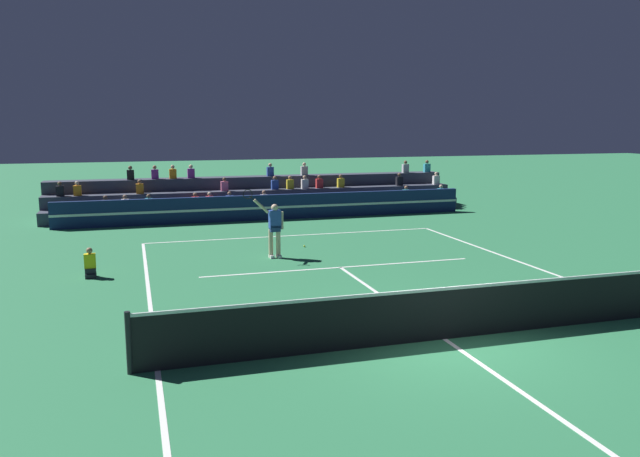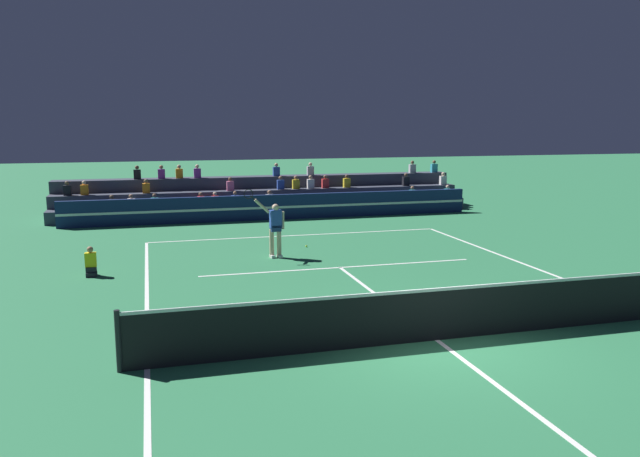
{
  "view_description": "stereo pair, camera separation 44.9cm",
  "coord_description": "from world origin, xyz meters",
  "views": [
    {
      "loc": [
        -5.76,
        -10.55,
        4.23
      ],
      "look_at": [
        -0.46,
        6.97,
        1.1
      ],
      "focal_mm": 35.0,
      "sensor_mm": 36.0,
      "label": 1
    },
    {
      "loc": [
        -5.33,
        -10.67,
        4.23
      ],
      "look_at": [
        -0.46,
        6.97,
        1.1
      ],
      "focal_mm": 35.0,
      "sensor_mm": 36.0,
      "label": 2
    }
  ],
  "objects": [
    {
      "name": "ground_plane",
      "position": [
        0.0,
        0.0,
        0.0
      ],
      "size": [
        120.0,
        120.0,
        0.0
      ],
      "primitive_type": "plane",
      "color": "#2D7A4C"
    },
    {
      "name": "court_lines",
      "position": [
        0.0,
        0.0,
        0.0
      ],
      "size": [
        11.1,
        23.9,
        0.01
      ],
      "color": "white",
      "rests_on": "ground"
    },
    {
      "name": "tennis_net",
      "position": [
        0.0,
        0.0,
        0.54
      ],
      "size": [
        12.0,
        0.1,
        1.1
      ],
      "color": "black",
      "rests_on": "ground"
    },
    {
      "name": "sponsor_banner_wall",
      "position": [
        0.0,
        15.98,
        0.55
      ],
      "size": [
        18.0,
        0.26,
        1.1
      ],
      "color": "navy",
      "rests_on": "ground"
    },
    {
      "name": "bleacher_stand",
      "position": [
        -0.0,
        18.51,
        0.65
      ],
      "size": [
        19.13,
        2.85,
        2.28
      ],
      "color": "#383D4C",
      "rests_on": "ground"
    },
    {
      "name": "ball_kid_courtside",
      "position": [
        -6.98,
        7.27,
        0.33
      ],
      "size": [
        0.3,
        0.36,
        0.84
      ],
      "color": "black",
      "rests_on": "ground"
    },
    {
      "name": "tennis_player",
      "position": [
        -1.58,
        8.29,
        0.98
      ],
      "size": [
        1.36,
        0.33,
        2.28
      ],
      "color": "beige",
      "rests_on": "ground"
    },
    {
      "name": "tennis_ball",
      "position": [
        -0.21,
        9.65,
        0.03
      ],
      "size": [
        0.07,
        0.07,
        0.07
      ],
      "primitive_type": "sphere",
      "color": "#C6DB33",
      "rests_on": "ground"
    }
  ]
}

